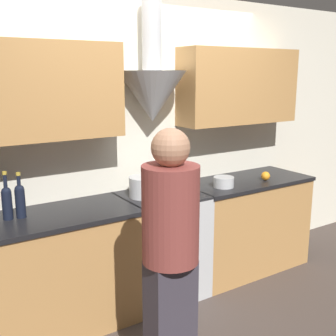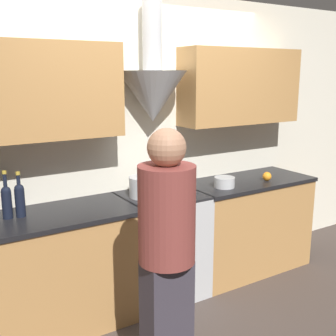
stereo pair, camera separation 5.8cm
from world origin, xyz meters
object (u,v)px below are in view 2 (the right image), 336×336
(person_foreground_left, at_px, (167,259))
(stove_range, at_px, (162,244))
(wine_bottle_6, at_px, (7,200))
(stock_pot, at_px, (144,187))
(orange_fruit, at_px, (267,176))
(saucepan, at_px, (224,182))
(wine_bottle_7, at_px, (20,198))
(mixing_bowl, at_px, (178,188))

(person_foreground_left, bearing_deg, stove_range, 60.13)
(wine_bottle_6, relative_size, person_foreground_left, 0.21)
(stock_pot, bearing_deg, stove_range, -10.29)
(stock_pot, relative_size, orange_fruit, 3.01)
(wine_bottle_6, bearing_deg, stove_range, -3.03)
(orange_fruit, relative_size, saucepan, 0.46)
(saucepan, bearing_deg, wine_bottle_7, 174.95)
(orange_fruit, bearing_deg, wine_bottle_6, 175.17)
(stove_range, distance_m, wine_bottle_6, 1.37)
(saucepan, bearing_deg, mixing_bowl, 170.57)
(stove_range, bearing_deg, wine_bottle_7, 177.31)
(wine_bottle_7, distance_m, mixing_bowl, 1.31)
(mixing_bowl, distance_m, orange_fruit, 0.95)
(stock_pot, distance_m, orange_fruit, 1.26)
(wine_bottle_7, bearing_deg, mixing_bowl, -3.51)
(wine_bottle_6, relative_size, mixing_bowl, 1.46)
(wine_bottle_7, distance_m, orange_fruit, 2.26)
(wine_bottle_6, xyz_separation_m, mixing_bowl, (1.39, -0.09, -0.10))
(mixing_bowl, height_order, orange_fruit, orange_fruit)
(stock_pot, bearing_deg, orange_fruit, -7.27)
(mixing_bowl, distance_m, person_foreground_left, 1.34)
(saucepan, bearing_deg, stock_pot, 170.35)
(stove_range, xyz_separation_m, wine_bottle_7, (-1.15, 0.05, 0.59))
(orange_fruit, xyz_separation_m, saucepan, (-0.50, 0.03, 0.00))
(wine_bottle_6, distance_m, saucepan, 1.85)
(mixing_bowl, xyz_separation_m, saucepan, (0.45, -0.07, 0.01))
(stove_range, relative_size, wine_bottle_7, 2.77)
(stock_pot, xyz_separation_m, orange_fruit, (1.25, -0.16, -0.04))
(wine_bottle_6, height_order, saucepan, wine_bottle_6)
(stock_pot, bearing_deg, person_foreground_left, -113.13)
(stock_pot, distance_m, mixing_bowl, 0.31)
(stove_range, relative_size, wine_bottle_6, 2.65)
(wine_bottle_7, relative_size, mixing_bowl, 1.40)
(mixing_bowl, height_order, person_foreground_left, person_foreground_left)
(stock_pot, relative_size, saucepan, 1.37)
(wine_bottle_7, bearing_deg, saucepan, -5.05)
(stock_pot, height_order, saucepan, stock_pot)
(mixing_bowl, distance_m, saucepan, 0.46)
(wine_bottle_6, distance_m, stock_pot, 1.09)
(orange_fruit, height_order, saucepan, saucepan)
(wine_bottle_6, bearing_deg, saucepan, -5.16)
(stove_range, distance_m, orange_fruit, 1.21)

